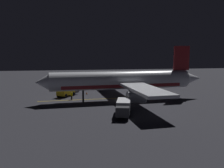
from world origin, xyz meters
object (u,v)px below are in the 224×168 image
(catering_truck, at_px, (123,108))
(ground_crew_worker, at_px, (72,96))
(baggage_truck, at_px, (68,91))
(traffic_cone_near_right, at_px, (117,109))
(traffic_cone_near_left, at_px, (87,93))
(traffic_cone_under_wing, at_px, (83,99))
(airliner, at_px, (124,81))

(catering_truck, distance_m, ground_crew_worker, 16.30)
(baggage_truck, bearing_deg, traffic_cone_near_right, -151.14)
(traffic_cone_near_left, bearing_deg, traffic_cone_under_wing, 169.41)
(baggage_truck, xyz_separation_m, traffic_cone_near_left, (1.81, -4.51, -0.90))
(baggage_truck, height_order, catering_truck, catering_truck)
(ground_crew_worker, relative_size, traffic_cone_under_wing, 3.16)
(catering_truck, bearing_deg, traffic_cone_near_left, 11.86)
(traffic_cone_near_left, bearing_deg, baggage_truck, 111.88)
(airliner, relative_size, catering_truck, 5.29)
(airliner, distance_m, traffic_cone_under_wing, 9.47)
(baggage_truck, distance_m, traffic_cone_near_right, 17.44)
(airliner, xyz_separation_m, baggage_truck, (6.98, 11.68, -2.90))
(traffic_cone_under_wing, bearing_deg, traffic_cone_near_left, -10.59)
(airliner, distance_m, ground_crew_worker, 11.55)
(airliner, height_order, traffic_cone_near_right, airliner)
(ground_crew_worker, bearing_deg, baggage_truck, 10.60)
(baggage_truck, distance_m, catering_truck, 20.71)
(catering_truck, relative_size, traffic_cone_near_left, 12.27)
(airliner, bearing_deg, traffic_cone_under_wing, 78.29)
(baggage_truck, height_order, traffic_cone_near_left, baggage_truck)
(ground_crew_worker, distance_m, traffic_cone_near_right, 13.14)
(airliner, xyz_separation_m, traffic_cone_under_wing, (1.76, 8.49, -3.80))
(traffic_cone_near_left, bearing_deg, traffic_cone_near_right, -167.13)
(catering_truck, xyz_separation_m, traffic_cone_under_wing, (13.51, 5.63, -0.97))
(ground_crew_worker, bearing_deg, catering_truck, -150.70)
(catering_truck, distance_m, traffic_cone_near_left, 21.02)
(traffic_cone_near_left, xyz_separation_m, traffic_cone_under_wing, (-7.03, 1.31, 0.00))
(traffic_cone_under_wing, bearing_deg, baggage_truck, 31.44)
(traffic_cone_near_right, height_order, traffic_cone_under_wing, same)
(catering_truck, height_order, traffic_cone_near_left, catering_truck)
(traffic_cone_near_left, bearing_deg, ground_crew_worker, 149.96)
(ground_crew_worker, xyz_separation_m, traffic_cone_near_left, (6.33, -3.66, -0.64))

